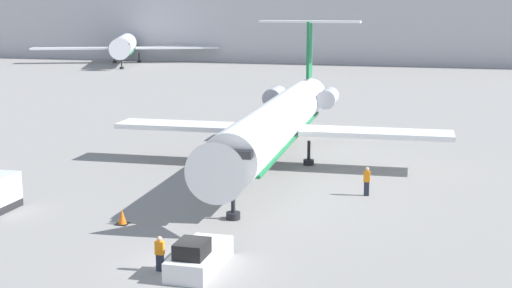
# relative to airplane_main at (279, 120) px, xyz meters

# --- Properties ---
(ground_plane) EXTENTS (600.00, 600.00, 0.00)m
(ground_plane) POSITION_rel_airplane_main_xyz_m (0.68, -21.07, -3.47)
(ground_plane) COLOR gray
(terminal_building) EXTENTS (180.00, 16.80, 16.49)m
(terminal_building) POSITION_rel_airplane_main_xyz_m (0.68, 98.93, 4.80)
(terminal_building) COLOR #B2B2B7
(terminal_building) RESTS_ON ground
(airplane_main) EXTENTS (25.13, 33.44, 10.35)m
(airplane_main) POSITION_rel_airplane_main_xyz_m (0.00, 0.00, 0.00)
(airplane_main) COLOR white
(airplane_main) RESTS_ON ground
(pushback_tug) EXTENTS (1.87, 4.50, 1.63)m
(pushback_tug) POSITION_rel_airplane_main_xyz_m (1.23, -21.22, -2.89)
(pushback_tug) COLOR silver
(pushback_tug) RESTS_ON ground
(worker_near_tug) EXTENTS (0.40, 0.24, 1.63)m
(worker_near_tug) POSITION_rel_airplane_main_xyz_m (-0.40, -21.87, -2.63)
(worker_near_tug) COLOR #232838
(worker_near_tug) RESTS_ON ground
(worker_by_wing) EXTENTS (0.40, 0.26, 1.85)m
(worker_by_wing) POSITION_rel_airplane_main_xyz_m (7.21, -6.53, -2.49)
(worker_by_wing) COLOR #232838
(worker_by_wing) RESTS_ON ground
(traffic_cone_left) EXTENTS (0.66, 0.66, 0.84)m
(traffic_cone_left) POSITION_rel_airplane_main_xyz_m (-5.07, -15.92, -3.07)
(traffic_cone_left) COLOR black
(traffic_cone_left) RESTS_ON ground
(airplane_parked_far_left) EXTENTS (36.41, 34.63, 10.90)m
(airplane_parked_far_left) POSITION_rel_airplane_main_xyz_m (-51.25, 83.86, 0.39)
(airplane_parked_far_left) COLOR silver
(airplane_parked_far_left) RESTS_ON ground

